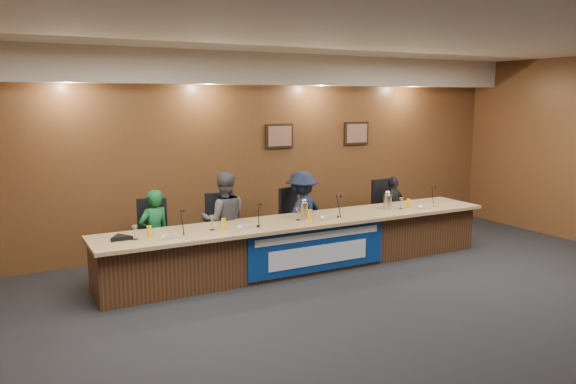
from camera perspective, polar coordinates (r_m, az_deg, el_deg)
name	(u,v)px	position (r m, az deg, el deg)	size (l,w,h in m)	color
floor	(411,324)	(6.59, 12.35, -12.93)	(10.00, 10.00, 0.00)	black
ceiling	(422,28)	(6.14, 13.45, 15.89)	(10.00, 8.00, 0.04)	silver
wall_back	(258,151)	(9.53, -3.11, 4.14)	(10.00, 0.04, 3.20)	brown
soffit	(263,69)	(9.27, -2.52, 12.35)	(10.00, 0.50, 0.50)	beige
dais_body	(304,245)	(8.34, 1.66, -5.36)	(6.00, 0.80, 0.70)	#472A17
dais_top	(306,220)	(8.21, 1.84, -2.91)	(6.10, 0.95, 0.05)	tan
banner	(319,249)	(7.99, 3.15, -5.82)	(2.20, 0.02, 0.65)	navy
banner_text_upper	(319,236)	(7.93, 3.21, -4.45)	(2.00, 0.01, 0.10)	silver
banner_text_lower	(319,255)	(8.00, 3.19, -6.39)	(1.60, 0.01, 0.28)	silver
wall_photo_left	(279,136)	(9.65, -0.89, 5.71)	(0.52, 0.04, 0.42)	black
wall_photo_right	(356,133)	(10.48, 6.95, 5.95)	(0.52, 0.04, 0.42)	black
panelist_a	(154,234)	(8.03, -13.42, -4.19)	(0.46, 0.30, 1.25)	#105125
panelist_b	(224,220)	(8.32, -6.50, -2.86)	(0.70, 0.54, 1.43)	#48474C
panelist_c	(302,214)	(8.89, 1.43, -2.24)	(0.88, 0.51, 1.36)	#121C31
panelist_d	(393,209)	(9.91, 10.60, -1.76)	(0.68, 0.28, 1.16)	black
office_chair_a	(153,243)	(8.16, -13.56, -5.03)	(0.48, 0.48, 0.08)	black
office_chair_b	(222,234)	(8.46, -6.72, -4.30)	(0.48, 0.48, 0.08)	black
office_chair_c	(299,225)	(9.01, 1.11, -3.38)	(0.48, 0.48, 0.08)	black
office_chair_d	(389,214)	(10.01, 10.22, -2.23)	(0.48, 0.48, 0.08)	black
nameplate_a	(173,236)	(7.17, -11.56, -4.37)	(0.24, 0.06, 0.09)	white
microphone_a	(182,234)	(7.40, -10.74, -4.18)	(0.07, 0.07, 0.02)	black
juice_glass_a	(149,232)	(7.32, -13.90, -3.93)	(0.06, 0.06, 0.15)	yellow
water_glass_a	(135,233)	(7.24, -15.29, -4.01)	(0.08, 0.08, 0.18)	silver
nameplate_b	(249,226)	(7.56, -4.03, -3.48)	(0.24, 0.06, 0.09)	white
microphone_b	(257,226)	(7.71, -3.13, -3.47)	(0.07, 0.07, 0.02)	black
juice_glass_b	(224,224)	(7.58, -6.55, -3.25)	(0.06, 0.06, 0.15)	yellow
water_glass_b	(212,224)	(7.55, -7.70, -3.21)	(0.08, 0.08, 0.18)	silver
nameplate_c	(330,217)	(8.16, 4.31, -2.50)	(0.24, 0.06, 0.09)	white
microphone_c	(337,217)	(8.34, 5.00, -2.50)	(0.07, 0.07, 0.02)	black
juice_glass_c	(310,215)	(8.13, 2.25, -2.32)	(0.06, 0.06, 0.15)	yellow
water_glass_c	(298,214)	(8.08, 1.04, -2.27)	(0.08, 0.08, 0.18)	silver
nameplate_d	(427,206)	(9.19, 13.97, -1.40)	(0.24, 0.06, 0.09)	white
microphone_d	(431,205)	(9.46, 14.28, -1.33)	(0.07, 0.07, 0.02)	black
juice_glass_d	(408,204)	(9.17, 12.14, -1.16)	(0.06, 0.06, 0.15)	yellow
water_glass_d	(401,203)	(9.09, 11.41, -1.14)	(0.08, 0.08, 0.18)	silver
carafe_mid	(304,210)	(8.24, 1.63, -1.88)	(0.12, 0.12, 0.23)	silver
carafe_right	(387,202)	(9.06, 10.07, -0.99)	(0.13, 0.13, 0.22)	silver
speakerphone	(121,238)	(7.31, -16.64, -4.47)	(0.32, 0.32, 0.05)	black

